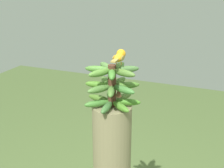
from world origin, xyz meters
TOP-DOWN VIEW (x-y plane):
  - banana_bunch at (0.00, 0.00)m, footprint 0.34×0.34m
  - perched_bird at (-0.04, 0.03)m, footprint 0.21×0.06m

SIDE VIEW (x-z plane):
  - banana_bunch at x=0.00m, z-range 1.24..1.49m
  - perched_bird at x=-0.04m, z-range 1.50..1.58m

